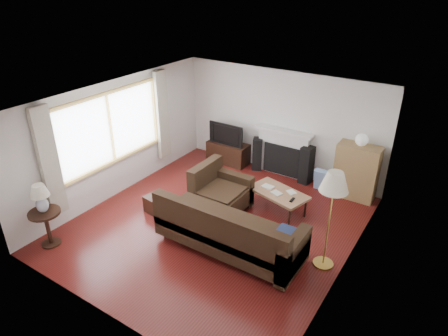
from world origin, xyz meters
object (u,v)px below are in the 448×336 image
Objects in this scene: bookshelf at (356,172)px; side_table at (48,228)px; sectional_sofa at (230,228)px; coffee_table at (278,201)px; floor_lamp at (329,221)px; tv_stand at (228,153)px.

side_table is at bearing -131.13° from bookshelf.
sectional_sofa reaches higher than coffee_table.
floor_lamp is at bearing -83.87° from bookshelf.
tv_stand is 0.60× the size of floor_lamp.
bookshelf is (3.22, 0.03, 0.34)m from tv_stand.
floor_lamp reaches higher than tv_stand.
sectional_sofa is 2.41× the size of coffee_table.
bookshelf is 1.76× the size of side_table.
side_table is (-2.95, -3.24, 0.11)m from coffee_table.
sectional_sofa is 1.62m from coffee_table.
coffee_table is at bearing 84.35° from sectional_sofa.
coffee_table is at bearing -128.25° from bookshelf.
bookshelf reaches higher than coffee_table.
coffee_table is (0.16, 1.59, -0.23)m from sectional_sofa.
bookshelf is 1.03× the size of coffee_table.
bookshelf is 1.86m from coffee_table.
tv_stand is 3.24m from bookshelf.
floor_lamp is 4.89m from side_table.
tv_stand is at bearing 122.94° from sectional_sofa.
sectional_sofa is 4.11× the size of side_table.
coffee_table is at bearing 47.68° from side_table.
sectional_sofa is (1.94, -2.99, 0.19)m from tv_stand.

